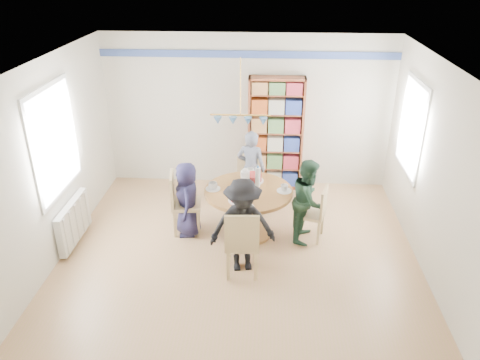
# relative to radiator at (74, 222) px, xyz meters

# --- Properties ---
(ground) EXTENTS (5.00, 5.00, 0.00)m
(ground) POSITION_rel_radiator_xyz_m (2.42, -0.30, -0.35)
(ground) COLOR #AA7D5A
(room_shell) EXTENTS (5.00, 5.00, 5.00)m
(room_shell) POSITION_rel_radiator_xyz_m (2.16, 0.57, 1.30)
(room_shell) COLOR white
(room_shell) RESTS_ON ground
(radiator) EXTENTS (0.12, 1.00, 0.60)m
(radiator) POSITION_rel_radiator_xyz_m (0.00, 0.00, 0.00)
(radiator) COLOR silver
(radiator) RESTS_ON ground
(dining_table) EXTENTS (1.30, 1.30, 0.75)m
(dining_table) POSITION_rel_radiator_xyz_m (2.52, 0.39, 0.21)
(dining_table) COLOR brown
(dining_table) RESTS_ON ground
(chair_left) EXTENTS (0.48, 0.48, 0.97)m
(chair_left) POSITION_rel_radiator_xyz_m (1.51, 0.41, 0.18)
(chair_left) COLOR tan
(chair_left) RESTS_ON ground
(chair_right) EXTENTS (0.47, 0.47, 0.85)m
(chair_right) POSITION_rel_radiator_xyz_m (3.52, 0.33, 0.12)
(chair_right) COLOR tan
(chair_right) RESTS_ON ground
(chair_far) EXTENTS (0.40, 0.40, 0.84)m
(chair_far) POSITION_rel_radiator_xyz_m (2.47, 1.43, 0.11)
(chair_far) COLOR tan
(chair_far) RESTS_ON ground
(chair_near) EXTENTS (0.46, 0.46, 0.99)m
(chair_near) POSITION_rel_radiator_xyz_m (2.49, -0.64, 0.19)
(chair_near) COLOR tan
(chair_near) RESTS_ON ground
(person_left) EXTENTS (0.47, 0.63, 1.16)m
(person_left) POSITION_rel_radiator_xyz_m (1.62, 0.36, 0.23)
(person_left) COLOR #191734
(person_left) RESTS_ON ground
(person_right) EXTENTS (0.61, 0.71, 1.26)m
(person_right) POSITION_rel_radiator_xyz_m (3.40, 0.34, 0.28)
(person_right) COLOR #1A3523
(person_right) RESTS_ON ground
(person_far) EXTENTS (0.54, 0.42, 1.32)m
(person_far) POSITION_rel_radiator_xyz_m (2.52, 1.33, 0.31)
(person_far) COLOR gray
(person_far) RESTS_ON ground
(person_near) EXTENTS (0.93, 0.63, 1.33)m
(person_near) POSITION_rel_radiator_xyz_m (2.49, -0.47, 0.32)
(person_near) COLOR black
(person_near) RESTS_ON ground
(bookshelf) EXTENTS (0.96, 0.29, 2.01)m
(bookshelf) POSITION_rel_radiator_xyz_m (2.92, 2.04, 0.64)
(bookshelf) COLOR brown
(bookshelf) RESTS_ON ground
(tableware) EXTENTS (1.26, 1.26, 0.33)m
(tableware) POSITION_rel_radiator_xyz_m (2.50, 0.41, 0.47)
(tableware) COLOR white
(tableware) RESTS_ON dining_table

